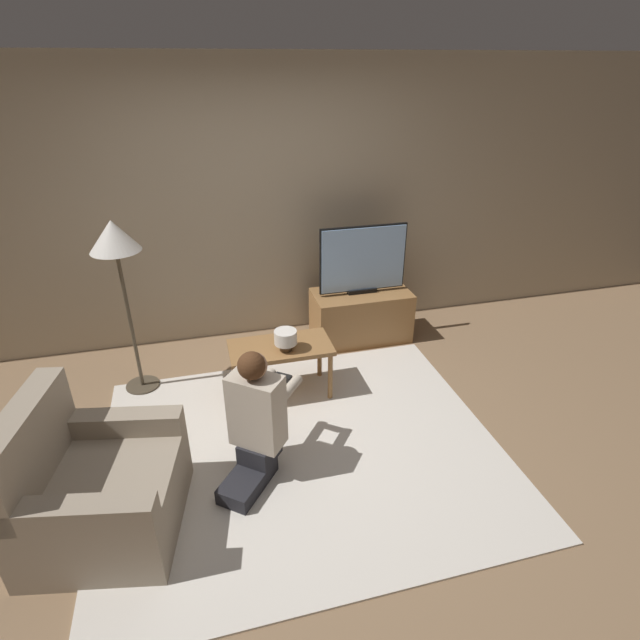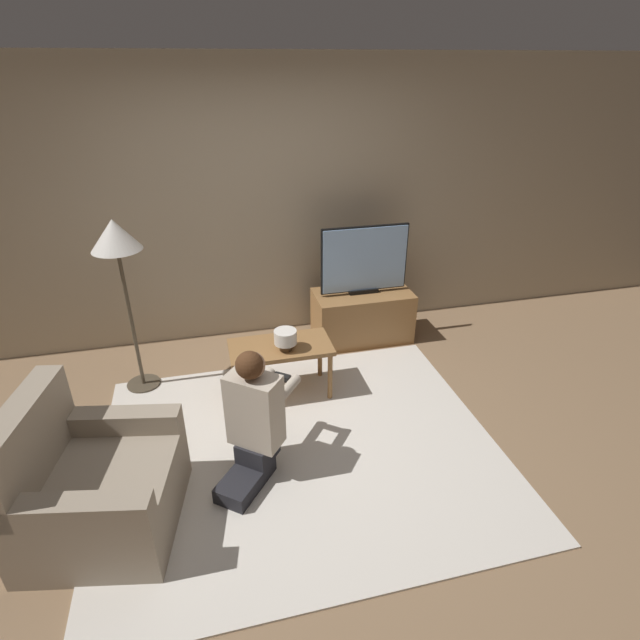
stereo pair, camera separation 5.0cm
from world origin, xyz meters
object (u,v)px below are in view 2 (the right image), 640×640
at_px(person_kneeling, 254,418).
at_px(table_lamp, 285,338).
at_px(tv, 364,260).
at_px(armchair, 95,489).
at_px(floor_lamp, 117,248).
at_px(coffee_table, 281,352).

xyz_separation_m(person_kneeling, table_lamp, (0.35, 0.79, 0.11)).
bearing_deg(tv, armchair, -140.94).
bearing_deg(floor_lamp, armchair, -95.52).
bearing_deg(table_lamp, armchair, -143.12).
bearing_deg(tv, floor_lamp, -170.57).
bearing_deg(coffee_table, floor_lamp, 160.82).
height_order(tv, person_kneeling, tv).
bearing_deg(person_kneeling, coffee_table, -72.19).
bearing_deg(person_kneeling, tv, -89.94).
xyz_separation_m(tv, table_lamp, (-0.92, -0.82, -0.27)).
xyz_separation_m(armchair, table_lamp, (1.32, 0.99, 0.29)).
distance_m(person_kneeling, table_lamp, 0.87).
distance_m(armchair, person_kneeling, 1.01).
bearing_deg(person_kneeling, floor_lamp, -18.38).
relative_size(tv, person_kneeling, 0.89).
bearing_deg(floor_lamp, person_kneeling, -56.71).
bearing_deg(tv, table_lamp, -138.01).
distance_m(coffee_table, table_lamp, 0.18).
height_order(coffee_table, armchair, armchair).
height_order(person_kneeling, table_lamp, person_kneeling).
distance_m(tv, armchair, 2.94).
relative_size(person_kneeling, table_lamp, 5.26).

